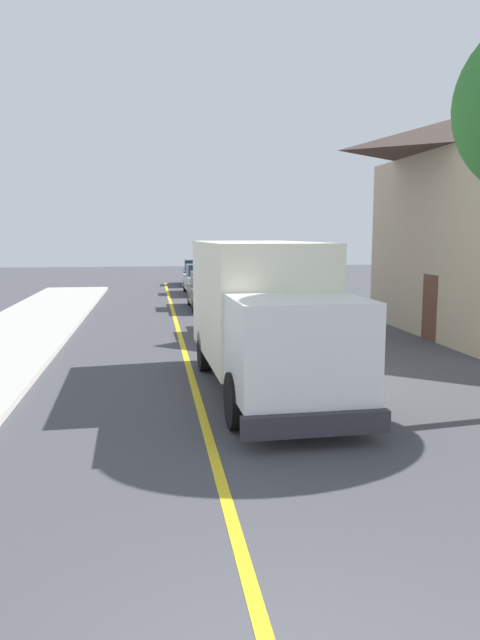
# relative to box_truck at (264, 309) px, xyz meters

# --- Properties ---
(centre_line_yellow) EXTENTS (0.16, 56.00, 0.01)m
(centre_line_yellow) POSITION_rel_box_truck_xyz_m (-1.49, 0.87, -1.76)
(centre_line_yellow) COLOR gold
(centre_line_yellow) RESTS_ON ground
(box_truck) EXTENTS (2.63, 7.25, 3.20)m
(box_truck) POSITION_rel_box_truck_xyz_m (0.00, 0.00, 0.00)
(box_truck) COLOR #F2EDCC
(box_truck) RESTS_ON ground
(parked_car_near) EXTENTS (1.92, 4.45, 1.67)m
(parked_car_near) POSITION_rel_box_truck_xyz_m (0.77, 7.17, -0.97)
(parked_car_near) COLOR maroon
(parked_car_near) RESTS_ON ground
(parked_car_mid) EXTENTS (1.83, 4.41, 1.67)m
(parked_car_mid) POSITION_rel_box_truck_xyz_m (0.20, 14.36, -0.97)
(parked_car_mid) COLOR #4C564C
(parked_car_mid) RESTS_ON ground
(parked_car_far) EXTENTS (1.95, 4.46, 1.67)m
(parked_car_far) POSITION_rel_box_truck_xyz_m (0.39, 21.24, -0.97)
(parked_car_far) COLOR #B7B7BC
(parked_car_far) RESTS_ON ground
(parked_car_furthest) EXTENTS (1.98, 4.47, 1.67)m
(parked_car_furthest) POSITION_rel_box_truck_xyz_m (0.59, 27.32, -0.97)
(parked_car_furthest) COLOR #2D4793
(parked_car_furthest) RESTS_ON ground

